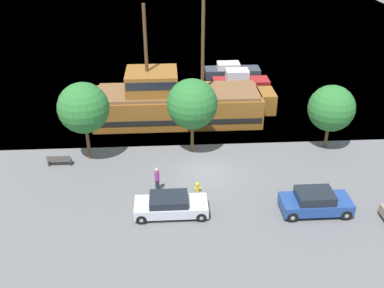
{
  "coord_description": "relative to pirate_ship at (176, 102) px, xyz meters",
  "views": [
    {
      "loc": [
        -2.5,
        -25.55,
        16.58
      ],
      "look_at": [
        -0.86,
        2.0,
        1.2
      ],
      "focal_mm": 40.0,
      "sensor_mm": 36.0,
      "label": 1
    }
  ],
  "objects": [
    {
      "name": "ground_plane",
      "position": [
        1.86,
        -8.6,
        -1.71
      ],
      "size": [
        160.0,
        160.0,
        0.0
      ],
      "primitive_type": "plane",
      "color": "#5B5B5E"
    },
    {
      "name": "bench_promenade_east",
      "position": [
        -8.7,
        -7.07,
        -1.27
      ],
      "size": [
        1.68,
        0.45,
        0.85
      ],
      "color": "#4C4742",
      "rests_on": "ground_plane"
    },
    {
      "name": "tree_row_mideast",
      "position": [
        1.07,
        -5.54,
        2.24
      ],
      "size": [
        3.73,
        3.73,
        5.82
      ],
      "color": "brown",
      "rests_on": "ground_plane"
    },
    {
      "name": "moored_boat_outer",
      "position": [
        6.76,
        7.1,
        -0.96
      ],
      "size": [
        5.73,
        2.1,
        2.03
      ],
      "color": "maroon",
      "rests_on": "water_surface"
    },
    {
      "name": "water_surface",
      "position": [
        1.86,
        35.4,
        -1.71
      ],
      "size": [
        80.0,
        80.0,
        0.0
      ],
      "primitive_type": "plane",
      "color": "slate",
      "rests_on": "ground"
    },
    {
      "name": "moored_boat_dockside",
      "position": [
        6.41,
        10.75,
        -1.1
      ],
      "size": [
        6.04,
        2.11,
        1.59
      ],
      "color": "#2D333D",
      "rests_on": "water_surface"
    },
    {
      "name": "tree_row_east",
      "position": [
        -6.67,
        -6.15,
        2.41
      ],
      "size": [
        3.65,
        3.65,
        5.95
      ],
      "color": "brown",
      "rests_on": "ground_plane"
    },
    {
      "name": "parked_car_curb_rear",
      "position": [
        8.15,
        -13.53,
        -0.96
      ],
      "size": [
        4.26,
        1.94,
        1.51
      ],
      "color": "navy",
      "rests_on": "ground_plane"
    },
    {
      "name": "parked_car_curb_front",
      "position": [
        -0.71,
        -13.21,
        -1.04
      ],
      "size": [
        4.45,
        1.88,
        1.33
      ],
      "color": "#B7BCC6",
      "rests_on": "ground_plane"
    },
    {
      "name": "pedestrian_walking_near",
      "position": [
        -1.55,
        -10.73,
        -0.8
      ],
      "size": [
        0.32,
        0.32,
        1.78
      ],
      "color": "#232838",
      "rests_on": "ground_plane"
    },
    {
      "name": "fire_hydrant",
      "position": [
        1.08,
        -11.01,
        -1.3
      ],
      "size": [
        0.42,
        0.25,
        0.76
      ],
      "color": "yellow",
      "rests_on": "ground_plane"
    },
    {
      "name": "pirate_ship",
      "position": [
        0.0,
        0.0,
        0.0
      ],
      "size": [
        15.59,
        4.73,
        11.32
      ],
      "color": "brown",
      "rests_on": "water_surface"
    },
    {
      "name": "tree_row_midwest",
      "position": [
        11.56,
        -5.46,
        1.58
      ],
      "size": [
        3.51,
        3.51,
        5.05
      ],
      "color": "brown",
      "rests_on": "ground_plane"
    }
  ]
}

